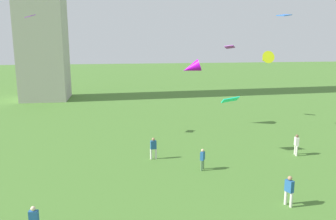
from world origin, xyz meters
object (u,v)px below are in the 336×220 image
Objects in this scene: kite_flying_4 at (284,15)px; kite_flying_5 at (230,100)px; person_0 at (289,189)px; kite_flying_2 at (30,16)px; person_1 at (296,144)px; kite_flying_0 at (265,59)px; person_4 at (202,158)px; kite_flying_3 at (191,68)px; person_3 at (34,220)px; kite_flying_1 at (230,47)px; person_2 at (153,147)px.

kite_flying_5 is at bearing -176.06° from kite_flying_4.
kite_flying_2 reaches higher than person_0.
person_1 is 11.88m from kite_flying_4.
kite_flying_5 is at bearing 53.52° from kite_flying_0.
person_0 is 25.51m from kite_flying_2.
person_4 is 13.84m from kite_flying_3.
person_0 is 18.68m from kite_flying_0.
person_0 is at bearing 64.86° from kite_flying_2.
person_3 is 1.31× the size of kite_flying_1.
kite_flying_2 reaches higher than person_2.
kite_flying_1 is at bearing 9.58° from person_4.
person_0 is 0.88× the size of kite_flying_0.
kite_flying_3 is (-5.07, -3.00, -2.06)m from kite_flying_1.
kite_flying_0 is at bearing 140.57° from person_0.
person_1 is 1.10× the size of person_4.
kite_flying_0 is at bearing -174.18° from person_1.
kite_flying_2 is at bearing 139.54° from person_2.
kite_flying_1 is 0.92× the size of kite_flying_5.
person_4 is at bearing 105.03° from kite_flying_1.
kite_flying_2 is at bearing 104.19° from person_3.
kite_flying_2 is (-20.30, -5.96, 2.94)m from kite_flying_1.
kite_flying_4 is at bearing 136.05° from person_0.
kite_flying_1 is (10.10, 12.77, 7.45)m from person_2.
person_0 reaches higher than person_4.
kite_flying_0 is 5.57m from kite_flying_1.
kite_flying_1 is at bearing -163.40° from person_1.
person_0 is 1.04× the size of person_2.
person_1 is 1.28× the size of kite_flying_5.
person_0 is 18.15m from kite_flying_4.
kite_flying_1 reaches higher than person_3.
kite_flying_3 is 1.67× the size of kite_flying_5.
kite_flying_5 reaches higher than person_4.
kite_flying_0 is (8.98, 10.59, 6.47)m from person_4.
kite_flying_0 is at bearing 49.20° from kite_flying_5.
kite_flying_4 is at bearing 13.90° from person_2.
kite_flying_5 is at bearing 16.33° from kite_flying_3.
person_1 is at bearing -42.83° from person_4.
kite_flying_4 is at bearing 102.25° from kite_flying_2.
person_4 is (-8.42, -2.12, -0.09)m from person_1.
person_1 is 13.56m from kite_flying_3.
kite_flying_0 reaches higher than person_2.
person_2 is at bearing 73.74° from kite_flying_2.
kite_flying_4 reaches higher than person_4.
kite_flying_3 is at bearing 69.13° from kite_flying_1.
person_0 is at bearing 75.33° from kite_flying_0.
kite_flying_1 is at bearing 56.93° from person_3.
kite_flying_4 reaches higher than kite_flying_2.
person_1 is at bearing 40.52° from kite_flying_3.
kite_flying_0 is (12.31, 7.76, 6.38)m from person_2.
person_1 reaches higher than person_3.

